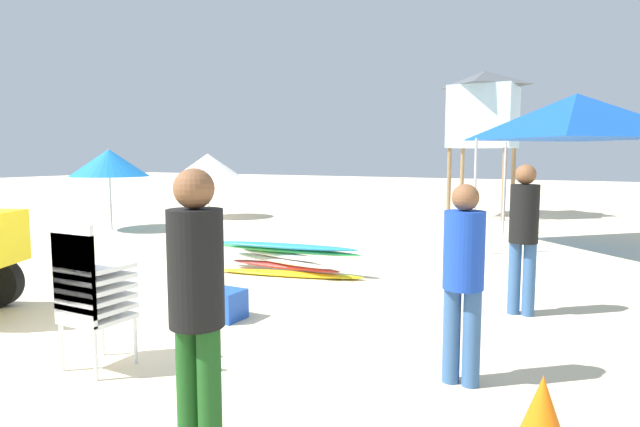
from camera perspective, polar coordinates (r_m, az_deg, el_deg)
name	(u,v)px	position (r m, az deg, el deg)	size (l,w,h in m)	color
ground	(104,340)	(5.97, -21.71, -12.23)	(80.00, 80.00, 0.00)	beige
stacked_plastic_chairs	(87,286)	(5.01, -23.22, -6.97)	(0.48, 0.48, 1.29)	white
surfboard_pile	(286,258)	(8.50, -3.59, -4.69)	(2.62, 0.89, 0.48)	yellow
lifeguard_near_left	(524,229)	(6.62, 20.55, -1.52)	(0.32, 0.32, 1.74)	#33598C
lifeguard_near_center	(197,298)	(3.24, -12.80, -8.62)	(0.32, 0.32, 1.77)	#194C19
lifeguard_near_right	(463,271)	(4.47, 14.78, -5.87)	(0.32, 0.32, 1.62)	#33598C
popup_canopy	(576,117)	(11.71, 25.22, 9.17)	(3.12, 3.12, 3.02)	#B2B2B7
lifeguard_tower	(484,110)	(17.10, 16.78, 10.38)	(1.98, 1.98, 4.31)	olive
beach_umbrella_mid	(208,165)	(16.39, -11.65, 5.02)	(1.87, 1.87, 1.89)	beige
beach_umbrella_far	(109,163)	(14.32, -21.22, 4.97)	(1.90, 1.90, 1.99)	beige
traffic_cone_near	(542,414)	(3.84, 22.22, -18.83)	(0.34, 0.34, 0.49)	orange
cooler_box	(219,304)	(6.34, -10.53, -9.26)	(0.56, 0.37, 0.33)	blue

